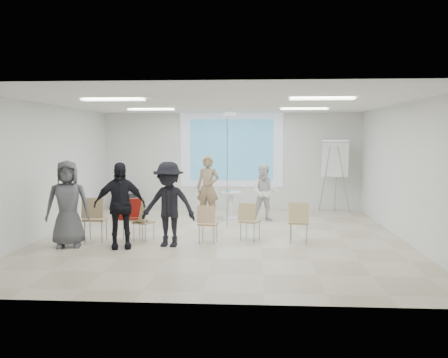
# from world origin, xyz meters

# --- Properties ---
(floor) EXTENTS (8.00, 9.00, 0.10)m
(floor) POSITION_xyz_m (0.00, 0.00, -0.05)
(floor) COLOR beige
(floor) RESTS_ON ground
(ceiling) EXTENTS (8.00, 9.00, 0.10)m
(ceiling) POSITION_xyz_m (0.00, 0.00, 3.05)
(ceiling) COLOR white
(ceiling) RESTS_ON wall_back
(wall_back) EXTENTS (8.00, 0.10, 3.00)m
(wall_back) POSITION_xyz_m (0.00, 4.55, 1.50)
(wall_back) COLOR silver
(wall_back) RESTS_ON floor
(wall_left) EXTENTS (0.10, 9.00, 3.00)m
(wall_left) POSITION_xyz_m (-4.05, 0.00, 1.50)
(wall_left) COLOR silver
(wall_left) RESTS_ON floor
(wall_right) EXTENTS (0.10, 9.00, 3.00)m
(wall_right) POSITION_xyz_m (4.05, 0.00, 1.50)
(wall_right) COLOR silver
(wall_right) RESTS_ON floor
(projection_halo) EXTENTS (3.20, 0.01, 2.30)m
(projection_halo) POSITION_xyz_m (0.00, 4.49, 1.85)
(projection_halo) COLOR silver
(projection_halo) RESTS_ON wall_back
(projection_image) EXTENTS (2.60, 0.01, 1.90)m
(projection_image) POSITION_xyz_m (0.00, 4.47, 1.85)
(projection_image) COLOR teal
(projection_image) RESTS_ON wall_back
(pedestal_table) EXTENTS (0.64, 0.64, 0.78)m
(pedestal_table) POSITION_xyz_m (0.08, 2.47, 0.43)
(pedestal_table) COLOR white
(pedestal_table) RESTS_ON floor
(player_left) EXTENTS (0.81, 0.64, 1.98)m
(player_left) POSITION_xyz_m (-0.55, 2.41, 0.99)
(player_left) COLOR #947A5B
(player_left) RESTS_ON floor
(player_right) EXTENTS (0.84, 0.68, 1.70)m
(player_right) POSITION_xyz_m (1.01, 2.30, 0.85)
(player_right) COLOR white
(player_right) RESTS_ON floor
(controller_left) EXTENTS (0.07, 0.13, 0.04)m
(controller_left) POSITION_xyz_m (-0.37, 2.66, 1.30)
(controller_left) COLOR silver
(controller_left) RESTS_ON player_left
(controller_right) EXTENTS (0.04, 0.11, 0.04)m
(controller_right) POSITION_xyz_m (0.83, 2.55, 1.14)
(controller_right) COLOR white
(controller_right) RESTS_ON player_right
(chair_far_left) EXTENTS (0.47, 0.50, 0.97)m
(chair_far_left) POSITION_xyz_m (-2.69, -0.70, 0.57)
(chair_far_left) COLOR tan
(chair_far_left) RESTS_ON floor
(chair_left_mid) EXTENTS (0.60, 0.61, 0.96)m
(chair_left_mid) POSITION_xyz_m (-1.88, -0.56, 0.57)
(chair_left_mid) COLOR tan
(chair_left_mid) RESTS_ON floor
(chair_left_inner) EXTENTS (0.51, 0.53, 0.81)m
(chair_left_inner) POSITION_xyz_m (-1.69, -0.55, 0.48)
(chair_left_inner) COLOR tan
(chair_left_inner) RESTS_ON floor
(chair_center) EXTENTS (0.43, 0.46, 0.83)m
(chair_center) POSITION_xyz_m (-0.25, -0.71, 0.49)
(chair_center) COLOR tan
(chair_center) RESTS_ON floor
(chair_right_inner) EXTENTS (0.52, 0.54, 0.84)m
(chair_right_inner) POSITION_xyz_m (0.61, -0.35, 0.50)
(chair_right_inner) COLOR tan
(chair_right_inner) RESTS_ON floor
(chair_right_far) EXTENTS (0.46, 0.49, 0.89)m
(chair_right_far) POSITION_xyz_m (1.67, -0.57, 0.53)
(chair_right_far) COLOR tan
(chair_right_far) RESTS_ON floor
(red_jacket) EXTENTS (0.47, 0.28, 0.45)m
(red_jacket) POSITION_xyz_m (-1.91, -0.70, 0.72)
(red_jacket) COLOR #A81B14
(red_jacket) RESTS_ON chair_left_mid
(laptop) EXTENTS (0.36, 0.32, 0.02)m
(laptop) POSITION_xyz_m (-1.66, -0.47, 0.43)
(laptop) COLOR black
(laptop) RESTS_ON chair_left_inner
(audience_left) EXTENTS (1.32, 1.01, 2.01)m
(audience_left) POSITION_xyz_m (-1.99, -1.23, 1.01)
(audience_left) COLOR black
(audience_left) RESTS_ON floor
(audience_mid) EXTENTS (1.37, 0.88, 1.98)m
(audience_mid) POSITION_xyz_m (-1.02, -1.01, 0.99)
(audience_mid) COLOR black
(audience_mid) RESTS_ON floor
(audience_outer) EXTENTS (1.11, 0.87, 2.00)m
(audience_outer) POSITION_xyz_m (-3.08, -1.17, 1.00)
(audience_outer) COLOR #55555A
(audience_outer) RESTS_ON floor
(flipchart_easel) EXTENTS (0.89, 0.70, 2.16)m
(flipchart_easel) POSITION_xyz_m (3.12, 3.95, 1.59)
(flipchart_easel) COLOR #909398
(flipchart_easel) RESTS_ON floor
(av_cart) EXTENTS (0.52, 0.42, 0.77)m
(av_cart) POSITION_xyz_m (-3.12, 3.86, 0.35)
(av_cart) COLOR black
(av_cart) RESTS_ON floor
(ceiling_projector) EXTENTS (0.30, 0.25, 3.00)m
(ceiling_projector) POSITION_xyz_m (0.10, 1.49, 2.69)
(ceiling_projector) COLOR white
(ceiling_projector) RESTS_ON ceiling
(fluor_panel_nw) EXTENTS (1.20, 0.30, 0.02)m
(fluor_panel_nw) POSITION_xyz_m (-2.00, 2.00, 2.97)
(fluor_panel_nw) COLOR white
(fluor_panel_nw) RESTS_ON ceiling
(fluor_panel_ne) EXTENTS (1.20, 0.30, 0.02)m
(fluor_panel_ne) POSITION_xyz_m (2.00, 2.00, 2.97)
(fluor_panel_ne) COLOR white
(fluor_panel_ne) RESTS_ON ceiling
(fluor_panel_sw) EXTENTS (1.20, 0.30, 0.02)m
(fluor_panel_sw) POSITION_xyz_m (-2.00, -1.50, 2.97)
(fluor_panel_sw) COLOR white
(fluor_panel_sw) RESTS_ON ceiling
(fluor_panel_se) EXTENTS (1.20, 0.30, 0.02)m
(fluor_panel_se) POSITION_xyz_m (2.00, -1.50, 2.97)
(fluor_panel_se) COLOR white
(fluor_panel_se) RESTS_ON ceiling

